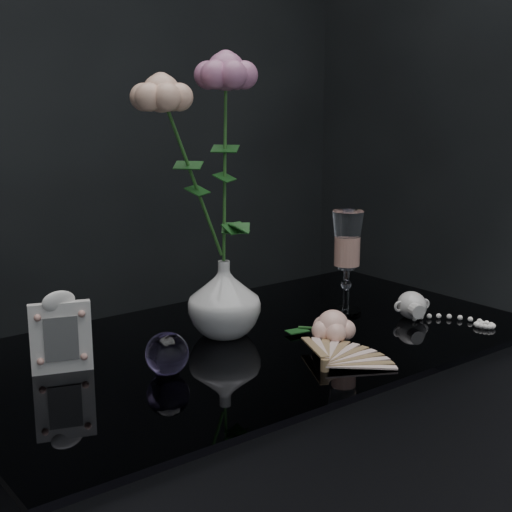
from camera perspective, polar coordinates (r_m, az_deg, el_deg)
vase at (r=1.31m, az=-2.56°, el=-3.41°), size 0.16×0.16×0.14m
wine_glass at (r=1.45m, az=7.27°, el=-0.53°), size 0.08×0.08×0.21m
picture_frame at (r=1.18m, az=-15.37°, el=-5.85°), size 0.12×0.11×0.13m
paperweight at (r=1.15m, az=-7.13°, el=-7.75°), size 0.08×0.08×0.07m
paper_fan at (r=1.17m, az=5.54°, el=-8.58°), size 0.26×0.22×0.02m
loose_rose at (r=1.29m, az=6.16°, el=-5.61°), size 0.19×0.22×0.06m
pearl_jar at (r=1.46m, az=12.38°, el=-3.78°), size 0.25×0.26×0.06m
roses at (r=1.25m, az=-3.95°, el=8.35°), size 0.24×0.13×0.43m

